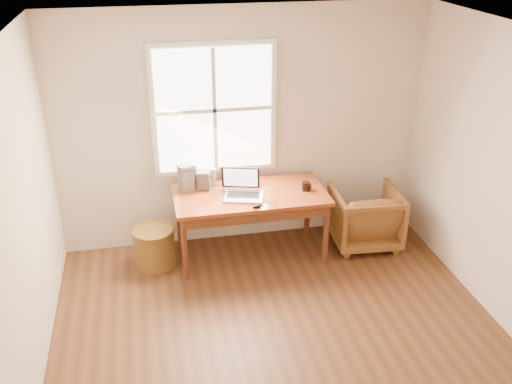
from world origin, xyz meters
TOP-DOWN VIEW (x-y plane):
  - room_shell at (-0.02, 0.16)m, footprint 4.04×4.54m
  - desk at (0.00, 1.80)m, footprint 1.60×0.80m
  - armchair at (1.30, 1.79)m, footprint 0.76×0.78m
  - wicker_stool at (-1.04, 1.80)m, footprint 0.48×0.48m
  - laptop at (-0.09, 1.70)m, footprint 0.55×0.57m
  - mouse at (0.00, 1.46)m, footprint 0.11×0.07m
  - coffee_mug at (0.59, 1.75)m, footprint 0.11×0.11m
  - cd_stack_a at (-0.60, 2.10)m, footprint 0.16×0.15m
  - cd_stack_b at (-0.47, 2.00)m, footprint 0.15×0.14m
  - cd_stack_c at (-0.65, 1.98)m, footprint 0.17×0.16m
  - cd_stack_d at (-0.40, 2.10)m, footprint 0.16×0.14m

SIDE VIEW (x-z plane):
  - wicker_stool at x=-1.04m, z-range 0.00..0.42m
  - armchair at x=1.30m, z-range 0.00..0.67m
  - desk at x=0.00m, z-range 0.71..0.75m
  - mouse at x=0.00m, z-range 0.75..0.78m
  - coffee_mug at x=0.59m, z-range 0.75..0.84m
  - cd_stack_d at x=-0.40m, z-range 0.75..0.94m
  - cd_stack_b at x=-0.47m, z-range 0.75..0.95m
  - cd_stack_a at x=-0.60m, z-range 0.75..1.00m
  - cd_stack_c at x=-0.65m, z-range 0.75..1.05m
  - laptop at x=-0.09m, z-range 0.75..1.08m
  - room_shell at x=-0.02m, z-range 0.00..2.64m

